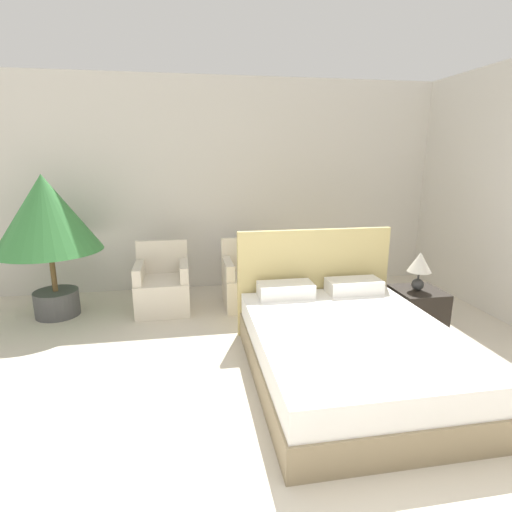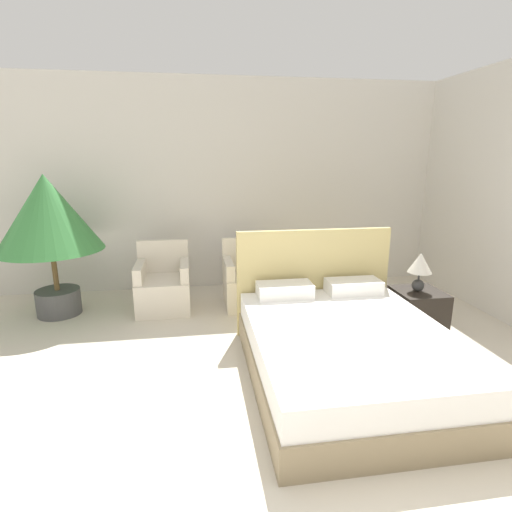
% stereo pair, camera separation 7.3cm
% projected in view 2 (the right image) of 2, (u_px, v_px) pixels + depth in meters
% --- Properties ---
extents(wall_back, '(10.00, 0.06, 2.90)m').
position_uv_depth(wall_back, '(234.00, 186.00, 5.64)').
color(wall_back, silver).
rests_on(wall_back, ground_plane).
extents(bed, '(1.65, 2.10, 1.12)m').
position_uv_depth(bed, '(345.00, 347.00, 3.43)').
color(bed, '#8C7A5B').
rests_on(bed, ground_plane).
extents(armchair_near_window_left, '(0.65, 0.66, 0.83)m').
position_uv_depth(armchair_near_window_left, '(164.00, 289.00, 4.94)').
color(armchair_near_window_left, beige).
rests_on(armchair_near_window_left, ground_plane).
extents(armchair_near_window_right, '(0.65, 0.65, 0.83)m').
position_uv_depth(armchair_near_window_right, '(249.00, 284.00, 5.10)').
color(armchair_near_window_right, beige).
rests_on(armchair_near_window_right, ground_plane).
extents(potted_palm, '(1.18, 1.18, 1.67)m').
position_uv_depth(potted_palm, '(48.00, 218.00, 4.57)').
color(potted_palm, '#4C4C4C').
rests_on(potted_palm, ground_plane).
extents(nightstand, '(0.48, 0.48, 0.48)m').
position_uv_depth(nightstand, '(417.00, 312.00, 4.27)').
color(nightstand, black).
rests_on(nightstand, ground_plane).
extents(table_lamp, '(0.24, 0.24, 0.42)m').
position_uv_depth(table_lamp, '(420.00, 266.00, 4.14)').
color(table_lamp, '#333333').
rests_on(table_lamp, nightstand).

